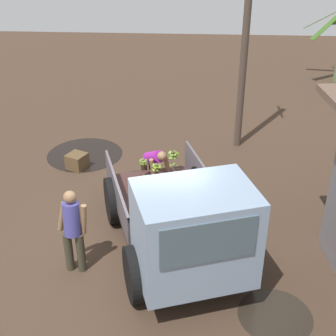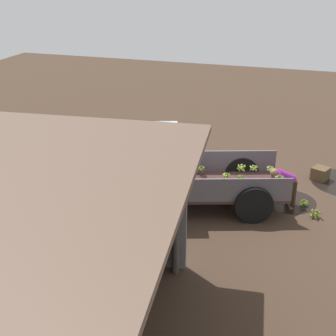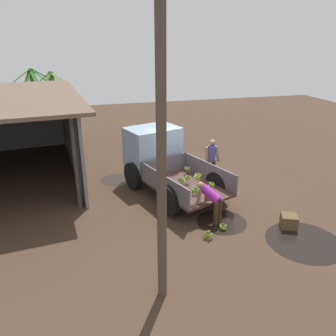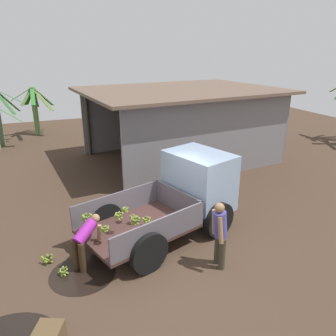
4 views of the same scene
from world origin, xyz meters
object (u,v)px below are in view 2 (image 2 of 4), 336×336
Objects in this scene: person_worker_loading at (285,182)px; banana_bunch_on_ground_1 at (315,213)px; cargo_truck at (170,168)px; person_foreground_visitor at (193,148)px; banana_bunch_on_ground_0 at (304,202)px; wooden_crate_0 at (320,174)px.

banana_bunch_on_ground_1 is at bearing 116.94° from person_worker_loading.
cargo_truck is 3.88× the size of person_worker_loading.
banana_bunch_on_ground_1 is (-3.74, 1.59, -0.79)m from person_foreground_visitor.
banana_bunch_on_ground_1 is (-0.31, 0.59, 0.03)m from banana_bunch_on_ground_0.
cargo_truck is at bearing 6.26° from banana_bunch_on_ground_1.
person_worker_loading reaches higher than banana_bunch_on_ground_0.
person_foreground_visitor is 3.66m from banana_bunch_on_ground_0.
person_foreground_visitor is 3.11m from person_worker_loading.
person_worker_loading reaches higher than banana_bunch_on_ground_1.
cargo_truck is at bearing 36.51° from wooden_crate_0.
person_worker_loading is (-2.98, -0.84, -0.39)m from cargo_truck.
banana_bunch_on_ground_1 is at bearing 117.59° from banana_bunch_on_ground_0.
person_worker_loading is at bearing 177.39° from cargo_truck.
person_foreground_visitor reaches higher than banana_bunch_on_ground_1.
banana_bunch_on_ground_0 is at bearing 159.71° from person_worker_loading.
person_foreground_visitor is 3.67× the size of wooden_crate_0.
banana_bunch_on_ground_0 is (-3.54, -1.01, -1.00)m from cargo_truck.
wooden_crate_0 is at bearing 16.20° from person_foreground_visitor.
banana_bunch_on_ground_1 is at bearing -20.04° from person_foreground_visitor.
cargo_truck is 19.22× the size of banana_bunch_on_ground_0.
wooden_crate_0 is at bearing -91.87° from banana_bunch_on_ground_1.
banana_bunch_on_ground_0 is at bearing 177.59° from cargo_truck.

